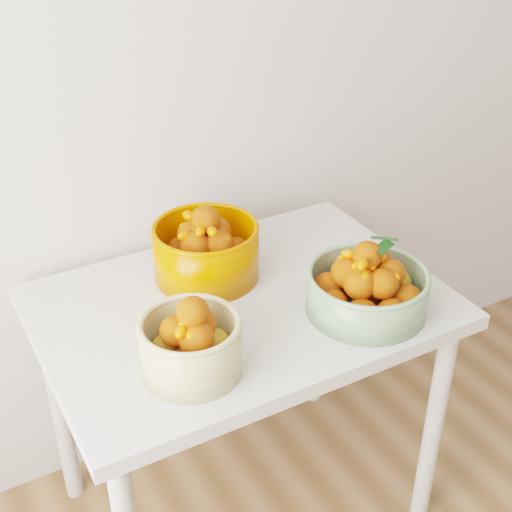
% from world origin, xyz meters
% --- Properties ---
extents(table, '(1.00, 0.70, 0.75)m').
position_xyz_m(table, '(-0.45, 1.60, 0.65)').
color(table, silver).
rests_on(table, ground).
extents(bowl_cream, '(0.25, 0.25, 0.19)m').
position_xyz_m(bowl_cream, '(-0.67, 1.42, 0.82)').
color(bowl_cream, tan).
rests_on(bowl_cream, table).
extents(bowl_green, '(0.39, 0.39, 0.19)m').
position_xyz_m(bowl_green, '(-0.20, 1.42, 0.82)').
color(bowl_green, gray).
rests_on(bowl_green, table).
extents(bowl_orange, '(0.34, 0.34, 0.20)m').
position_xyz_m(bowl_orange, '(-0.47, 1.75, 0.83)').
color(bowl_orange, '#D15300').
rests_on(bowl_orange, table).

